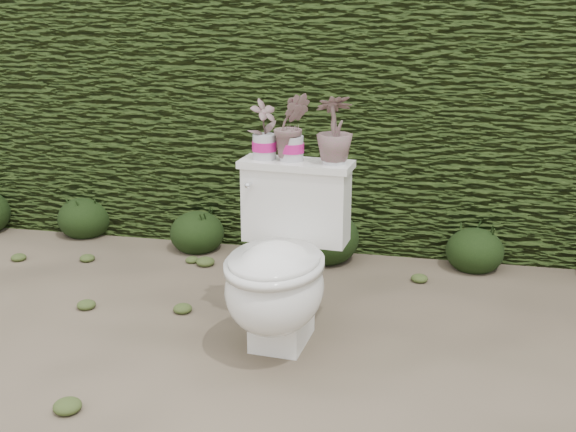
% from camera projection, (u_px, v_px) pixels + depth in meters
% --- Properties ---
extents(ground, '(60.00, 60.00, 0.00)m').
position_uv_depth(ground, '(299.00, 333.00, 3.29)').
color(ground, '#7A6A54').
rests_on(ground, ground).
extents(hedge, '(8.00, 1.00, 1.60)m').
position_uv_depth(hedge, '(349.00, 106.00, 4.54)').
color(hedge, '#314517').
rests_on(hedge, ground).
extents(toilet, '(0.51, 0.71, 0.78)m').
position_uv_depth(toilet, '(280.00, 269.00, 3.09)').
color(toilet, white).
rests_on(toilet, ground).
extents(potted_plant_left, '(0.15, 0.16, 0.25)m').
position_uv_depth(potted_plant_left, '(264.00, 131.00, 3.19)').
color(potted_plant_left, '#206725').
rests_on(potted_plant_left, toilet).
extents(potted_plant_center, '(0.18, 0.16, 0.29)m').
position_uv_depth(potted_plant_center, '(292.00, 129.00, 3.15)').
color(potted_plant_center, '#206725').
rests_on(potted_plant_center, toilet).
extents(potted_plant_right, '(0.21, 0.21, 0.28)m').
position_uv_depth(potted_plant_right, '(335.00, 131.00, 3.09)').
color(potted_plant_right, '#206725').
rests_on(potted_plant_right, toilet).
extents(liriope_clump_1, '(0.34, 0.34, 0.27)m').
position_uv_depth(liriope_clump_1, '(84.00, 214.00, 4.59)').
color(liriope_clump_1, black).
rests_on(liriope_clump_1, ground).
extents(liriope_clump_2, '(0.33, 0.33, 0.26)m').
position_uv_depth(liriope_clump_2, '(197.00, 228.00, 4.33)').
color(liriope_clump_2, black).
rests_on(liriope_clump_2, ground).
extents(liriope_clump_3, '(0.40, 0.40, 0.32)m').
position_uv_depth(liriope_clump_3, '(324.00, 233.00, 4.16)').
color(liriope_clump_3, black).
rests_on(liriope_clump_3, ground).
extents(liriope_clump_4, '(0.32, 0.32, 0.26)m').
position_uv_depth(liriope_clump_4, '(475.00, 246.00, 4.03)').
color(liriope_clump_4, black).
rests_on(liriope_clump_4, ground).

